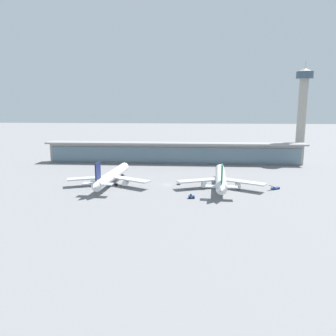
{
  "coord_description": "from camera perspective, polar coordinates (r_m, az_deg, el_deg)",
  "views": [
    {
      "loc": [
        13.23,
        -171.13,
        42.01
      ],
      "look_at": [
        0.0,
        10.26,
        7.21
      ],
      "focal_mm": 35.23,
      "sensor_mm": 36.0,
      "label": 1
    }
  ],
  "objects": [
    {
      "name": "ground_plane",
      "position": [
        176.7,
        -0.24,
        -2.92
      ],
      "size": [
        1200.0,
        1200.0,
        0.0
      ],
      "primitive_type": "plane",
      "color": "slate"
    },
    {
      "name": "airliner_left_stand",
      "position": [
        178.35,
        -9.72,
        -1.32
      ],
      "size": [
        45.22,
        58.9,
        15.68
      ],
      "color": "white",
      "rests_on": "ground"
    },
    {
      "name": "airliner_centre_stand",
      "position": [
        172.58,
        9.11,
        -1.71
      ],
      "size": [
        45.2,
        58.9,
        15.68
      ],
      "color": "white",
      "rests_on": "ground"
    },
    {
      "name": "service_truck_near_nose_white",
      "position": [
        177.52,
        1.91,
        -2.57
      ],
      "size": [
        1.76,
        2.89,
        2.05
      ],
      "color": "silver",
      "rests_on": "ground"
    },
    {
      "name": "service_truck_under_wing_blue",
      "position": [
        175.54,
        18.04,
        -3.29
      ],
      "size": [
        6.41,
        4.89,
        2.7
      ],
      "color": "#234C9E",
      "rests_on": "ground"
    },
    {
      "name": "service_truck_mid_apron_blue",
      "position": [
        151.58,
        4.07,
        -4.94
      ],
      "size": [
        3.03,
        2.0,
        2.05
      ],
      "color": "#234C9E",
      "rests_on": "ground"
    },
    {
      "name": "terminal_building",
      "position": [
        242.73,
        1.01,
        2.74
      ],
      "size": [
        188.18,
        12.8,
        15.2
      ],
      "color": "#9E998E",
      "rests_on": "ground"
    },
    {
      "name": "control_tower",
      "position": [
        265.62,
        22.22,
        9.59
      ],
      "size": [
        12.0,
        12.0,
        73.22
      ],
      "color": "#9E998E",
      "rests_on": "ground"
    },
    {
      "name": "safety_cone_alpha",
      "position": [
        162.21,
        -11.36,
        -4.28
      ],
      "size": [
        0.62,
        0.62,
        0.7
      ],
      "color": "orange",
      "rests_on": "ground"
    }
  ]
}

